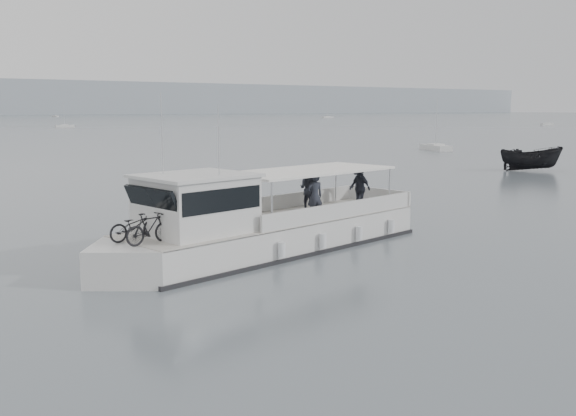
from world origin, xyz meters
TOP-DOWN VIEW (x-y plane):
  - ground at (0.00, 0.00)m, footprint 1400.00×1400.00m
  - tour_boat at (-2.94, -1.87)m, footprint 14.95×6.01m
  - dark_motorboat at (34.24, 12.45)m, footprint 5.74×4.80m

SIDE VIEW (x-z plane):
  - ground at x=0.00m, z-range 0.00..0.00m
  - tour_boat at x=-2.94m, z-range -2.09..4.14m
  - dark_motorboat at x=34.24m, z-range 0.00..2.13m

